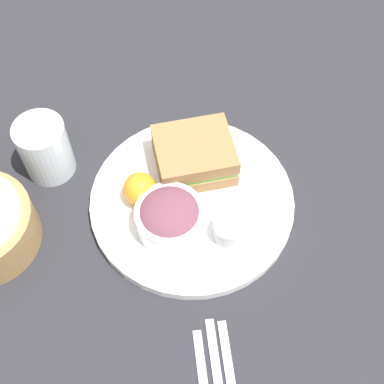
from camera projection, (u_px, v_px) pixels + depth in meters
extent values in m
plane|color=#232328|center=(192.00, 204.00, 0.85)|extent=(4.00, 4.00, 0.00)
cylinder|color=white|center=(192.00, 202.00, 0.84)|extent=(0.32, 0.32, 0.02)
cube|color=olive|center=(194.00, 162.00, 0.85)|extent=(0.11, 0.13, 0.02)
cube|color=#6BB24C|center=(194.00, 155.00, 0.84)|extent=(0.11, 0.12, 0.01)
cube|color=olive|center=(194.00, 149.00, 0.83)|extent=(0.11, 0.13, 0.02)
cylinder|color=white|center=(170.00, 219.00, 0.79)|extent=(0.10, 0.10, 0.04)
ellipsoid|color=brown|center=(170.00, 214.00, 0.78)|extent=(0.09, 0.09, 0.04)
cylinder|color=#99999E|center=(228.00, 230.00, 0.79)|extent=(0.05, 0.05, 0.03)
sphere|color=orange|center=(140.00, 189.00, 0.81)|extent=(0.05, 0.05, 0.05)
cylinder|color=silver|center=(45.00, 149.00, 0.84)|extent=(0.08, 0.08, 0.10)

